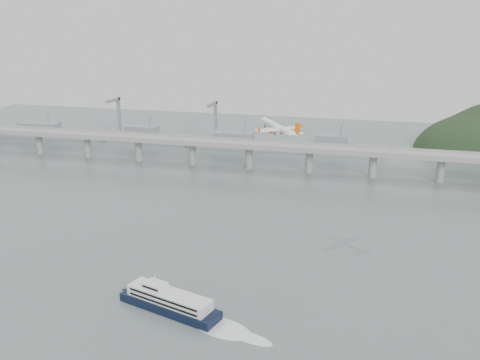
# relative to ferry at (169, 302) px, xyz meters

# --- Properties ---
(ground) EXTENTS (900.00, 900.00, 0.00)m
(ground) POSITION_rel_ferry_xyz_m (11.23, 20.68, -3.93)
(ground) COLOR slate
(ground) RESTS_ON ground
(bridge) EXTENTS (800.00, 22.00, 23.90)m
(bridge) POSITION_rel_ferry_xyz_m (10.08, 220.68, 13.72)
(bridge) COLOR gray
(bridge) RESTS_ON ground
(distant_fleet) EXTENTS (453.00, 60.90, 40.00)m
(distant_fleet) POSITION_rel_ferry_xyz_m (-144.13, 285.76, 2.29)
(distant_fleet) COLOR gray
(distant_fleet) RESTS_ON ground
(ferry) EXTENTS (75.07, 29.48, 14.49)m
(ferry) POSITION_rel_ferry_xyz_m (0.00, 0.00, 0.00)
(ferry) COLOR black
(ferry) RESTS_ON ground
(airliner) EXTENTS (30.92, 28.88, 9.70)m
(airliner) POSITION_rel_ferry_xyz_m (25.40, 111.79, 54.30)
(airliner) COLOR white
(airliner) RESTS_ON ground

